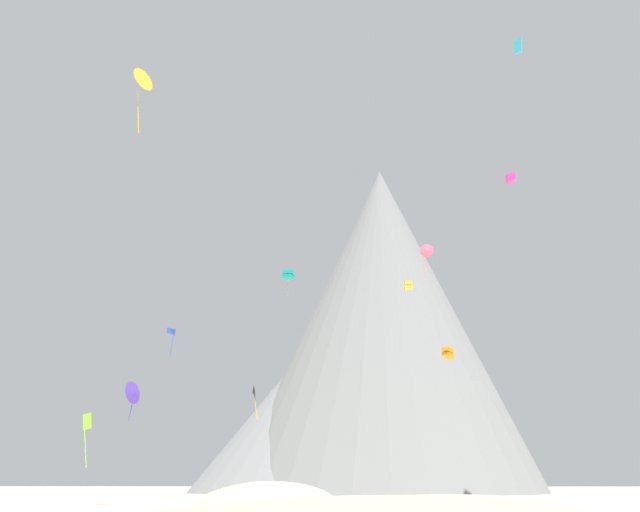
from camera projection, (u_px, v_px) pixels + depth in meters
dune_midground at (271, 512)px, 52.42m from camera, size 12.87×22.27×4.11m
bush_near_left at (523, 505)px, 53.34m from camera, size 1.73×1.73×0.82m
rock_massif at (372, 347)px, 128.63m from camera, size 72.78×72.78×56.53m
kite_gold_high at (142, 81)px, 64.88m from camera, size 1.87×2.29×6.07m
kite_cyan_high at (518, 46)px, 67.22m from camera, size 0.61×0.82×1.47m
kite_orange_mid at (448, 353)px, 81.32m from camera, size 1.46×1.45×1.30m
kite_yellow_mid at (408, 285)px, 91.12m from camera, size 1.00×1.06×1.23m
kite_black_low at (254, 393)px, 72.10m from camera, size 0.79×1.35×3.26m
kite_lime_low at (87, 428)px, 58.96m from camera, size 0.91×0.53×4.20m
kite_teal_mid at (288, 275)px, 83.64m from camera, size 1.36×1.36×2.86m
kite_rainbow_mid at (427, 251)px, 72.94m from camera, size 1.32×0.46×3.47m
kite_blue_mid at (171, 332)px, 94.45m from camera, size 1.08×1.06×3.47m
kite_indigo_low at (133, 393)px, 75.75m from camera, size 1.40×2.31×3.92m
kite_magenta_high at (511, 178)px, 96.97m from camera, size 1.37×1.29×1.37m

